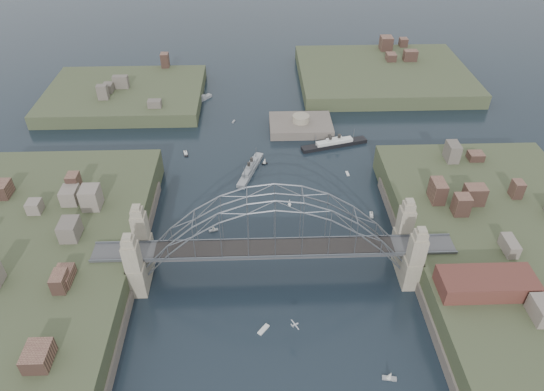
% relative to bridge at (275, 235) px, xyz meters
% --- Properties ---
extents(ground, '(500.00, 500.00, 0.00)m').
position_rel_bridge_xyz_m(ground, '(0.00, 0.00, -12.32)').
color(ground, black).
rests_on(ground, ground).
extents(bridge, '(84.00, 13.80, 24.60)m').
position_rel_bridge_xyz_m(bridge, '(0.00, 0.00, 0.00)').
color(bridge, '#464648').
rests_on(bridge, ground).
extents(shore_west, '(50.50, 90.00, 12.00)m').
position_rel_bridge_xyz_m(shore_west, '(-57.32, 0.00, -10.35)').
color(shore_west, '#394228').
rests_on(shore_west, ground).
extents(shore_east, '(50.50, 90.00, 12.00)m').
position_rel_bridge_xyz_m(shore_east, '(57.32, 0.00, -10.35)').
color(shore_east, '#394228').
rests_on(shore_east, ground).
extents(headland_nw, '(60.00, 45.00, 9.00)m').
position_rel_bridge_xyz_m(headland_nw, '(-55.00, 95.00, -11.82)').
color(headland_nw, '#394228').
rests_on(headland_nw, ground).
extents(headland_ne, '(70.00, 55.00, 9.50)m').
position_rel_bridge_xyz_m(headland_ne, '(50.00, 110.00, -11.57)').
color(headland_ne, '#394228').
rests_on(headland_ne, ground).
extents(fort_island, '(22.00, 16.00, 9.40)m').
position_rel_bridge_xyz_m(fort_island, '(12.00, 70.00, -12.66)').
color(fort_island, '#5B5148').
rests_on(fort_island, ground).
extents(wharf_shed, '(20.00, 8.00, 4.00)m').
position_rel_bridge_xyz_m(wharf_shed, '(44.00, -14.00, -2.32)').
color(wharf_shed, '#592D26').
rests_on(wharf_shed, shore_east).
extents(finger_pier, '(4.00, 22.00, 1.40)m').
position_rel_bridge_xyz_m(finger_pier, '(39.00, -28.00, -11.62)').
color(finger_pier, '#464648').
rests_on(finger_pier, ground).
extents(naval_cruiser_near, '(8.41, 18.90, 5.72)m').
position_rel_bridge_xyz_m(naval_cruiser_near, '(-5.88, 43.71, -11.44)').
color(naval_cruiser_near, gray).
rests_on(naval_cruiser_near, ground).
extents(naval_cruiser_far, '(10.27, 12.18, 4.74)m').
position_rel_bridge_xyz_m(naval_cruiser_far, '(-26.40, 92.28, -11.59)').
color(naval_cruiser_far, gray).
rests_on(naval_cruiser_far, ground).
extents(ocean_liner, '(23.02, 9.30, 5.65)m').
position_rel_bridge_xyz_m(ocean_liner, '(22.41, 58.00, -11.45)').
color(ocean_liner, black).
rests_on(ocean_liner, ground).
extents(aeroplane, '(1.68, 2.66, 0.42)m').
position_rel_bridge_xyz_m(aeroplane, '(3.32, -19.26, -7.53)').
color(aeroplane, silver).
extents(small_boat_a, '(2.58, 1.43, 2.38)m').
position_rel_bridge_xyz_m(small_boat_a, '(-15.77, 16.04, -11.47)').
color(small_boat_a, silver).
rests_on(small_boat_a, ground).
extents(small_boat_b, '(1.04, 1.68, 2.38)m').
position_rel_bridge_xyz_m(small_boat_b, '(5.29, 26.43, -11.32)').
color(small_boat_b, silver).
rests_on(small_boat_b, ground).
extents(small_boat_c, '(2.69, 3.03, 0.45)m').
position_rel_bridge_xyz_m(small_boat_c, '(-3.04, -16.64, -12.17)').
color(small_boat_c, silver).
rests_on(small_boat_c, ground).
extents(small_boat_d, '(0.97, 2.36, 0.45)m').
position_rel_bridge_xyz_m(small_boat_d, '(24.31, 41.37, -12.17)').
color(small_boat_d, silver).
rests_on(small_boat_d, ground).
extents(small_boat_e, '(2.07, 3.87, 1.43)m').
position_rel_bridge_xyz_m(small_boat_e, '(-27.30, 54.66, -12.04)').
color(small_boat_e, silver).
rests_on(small_boat_e, ground).
extents(small_boat_f, '(1.92, 1.28, 2.38)m').
position_rel_bridge_xyz_m(small_boat_f, '(-1.32, 47.94, -11.35)').
color(small_boat_f, silver).
rests_on(small_boat_f, ground).
extents(small_boat_g, '(2.93, 1.43, 2.38)m').
position_rel_bridge_xyz_m(small_boat_g, '(21.42, -29.14, -11.54)').
color(small_boat_g, silver).
rests_on(small_boat_g, ground).
extents(small_boat_h, '(1.26, 2.13, 0.45)m').
position_rel_bridge_xyz_m(small_boat_h, '(-12.05, 76.05, -12.17)').
color(small_boat_h, silver).
rests_on(small_boat_h, ground).
extents(small_boat_i, '(1.26, 2.78, 1.43)m').
position_rel_bridge_xyz_m(small_boat_i, '(27.81, 20.98, -12.04)').
color(small_boat_i, silver).
rests_on(small_boat_i, ground).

